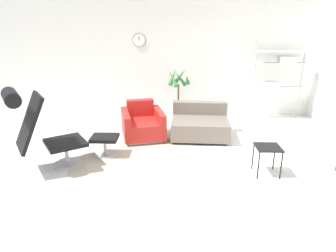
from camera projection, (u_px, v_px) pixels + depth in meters
name	position (u px, v px, depth m)	size (l,w,h in m)	color
ground_plane	(167.00, 161.00, 4.97)	(12.00, 12.00, 0.00)	white
wall_back	(170.00, 58.00, 7.17)	(12.00, 0.09, 2.80)	silver
round_rug	(149.00, 166.00, 4.80)	(2.52, 2.52, 0.01)	#BCB29E
lounge_chair	(37.00, 124.00, 4.45)	(1.19, 1.06, 1.30)	#BCBCC1
ottoman	(105.00, 142.00, 5.13)	(0.45, 0.38, 0.35)	#BCBCC1
armchair_red	(143.00, 125.00, 5.96)	(0.97, 1.05, 0.70)	silver
couch_low	(200.00, 125.00, 6.01)	(1.16, 0.99, 0.64)	black
side_table	(268.00, 150.00, 4.43)	(0.37, 0.37, 0.45)	black
potted_plant	(178.00, 96.00, 6.99)	(0.55, 0.51, 1.21)	silver
shelf_unit	(280.00, 69.00, 6.87)	(1.16, 0.28, 1.83)	#BCBCC1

